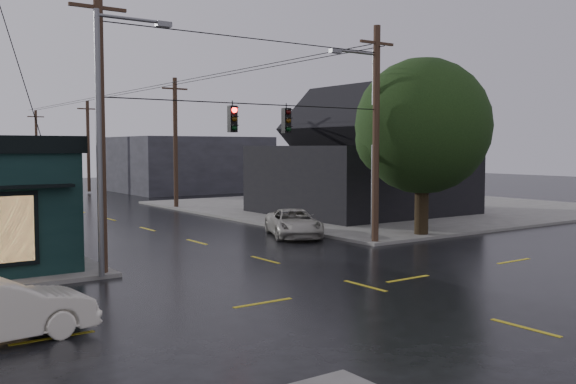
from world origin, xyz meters
TOP-DOWN VIEW (x-y plane):
  - ground_plane at (0.00, 0.00)m, footprint 160.00×160.00m
  - sidewalk_ne at (20.00, 20.00)m, footprint 28.00×28.00m
  - ne_building at (15.00, 17.00)m, footprint 12.60×11.60m
  - corner_tree at (10.15, 7.00)m, footprint 6.85×6.85m
  - utility_pole_nw at (-6.50, 6.50)m, footprint 2.00×0.32m
  - utility_pole_ne at (6.50, 6.50)m, footprint 2.00×0.32m
  - utility_pole_far_a at (6.50, 28.00)m, footprint 2.00×0.32m
  - utility_pole_far_b at (6.50, 48.00)m, footprint 2.00×0.32m
  - utility_pole_far_c at (6.50, 68.00)m, footprint 2.00×0.32m
  - span_signal_assembly at (0.10, 6.50)m, footprint 13.00×0.48m
  - streetlight_nw at (-6.80, 5.80)m, footprint 5.40×0.30m
  - streetlight_ne at (7.00, 7.20)m, footprint 5.40×0.30m
  - bg_building_east at (16.00, 45.00)m, footprint 14.00×12.00m
  - suv_silver at (4.88, 10.80)m, footprint 4.17×5.52m

SIDE VIEW (x-z plane):
  - ground_plane at x=0.00m, z-range 0.00..0.00m
  - utility_pole_nw at x=-6.50m, z-range -5.08..5.08m
  - utility_pole_ne at x=6.50m, z-range -5.08..5.08m
  - utility_pole_far_a at x=6.50m, z-range -4.83..4.83m
  - utility_pole_far_b at x=6.50m, z-range -4.58..4.58m
  - utility_pole_far_c at x=6.50m, z-range -4.58..4.58m
  - streetlight_nw at x=-6.80m, z-range -4.58..4.58m
  - streetlight_ne at x=7.00m, z-range -4.58..4.58m
  - sidewalk_ne at x=20.00m, z-range 0.00..0.15m
  - suv_silver at x=4.88m, z-range 0.00..1.39m
  - bg_building_east at x=16.00m, z-range 0.00..5.60m
  - ne_building at x=15.00m, z-range 0.09..8.85m
  - corner_tree at x=10.15m, z-range 1.16..10.06m
  - span_signal_assembly at x=0.10m, z-range 5.08..6.31m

